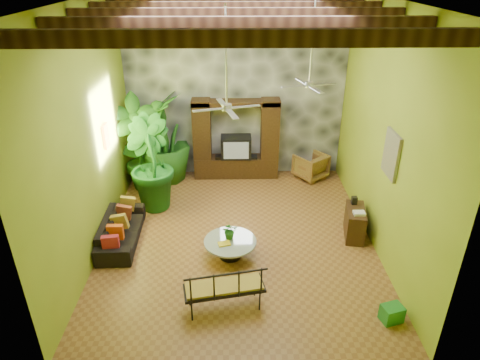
{
  "coord_description": "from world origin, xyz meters",
  "views": [
    {
      "loc": [
        -0.11,
        -8.08,
        5.64
      ],
      "look_at": [
        0.06,
        0.2,
        1.37
      ],
      "focal_mm": 32.0,
      "sensor_mm": 36.0,
      "label": 1
    }
  ],
  "objects_px": {
    "sofa": "(121,230)",
    "ceiling_fan_front": "(227,97)",
    "green_bin": "(392,313)",
    "tall_plant_c": "(164,138)",
    "ceiling_fan_back": "(310,75)",
    "entertainment_center": "(236,145)",
    "coffee_table": "(230,246)",
    "side_console": "(355,223)",
    "wicker_armchair": "(311,166)",
    "tall_plant_b": "(149,164)",
    "iron_bench": "(224,287)",
    "tall_plant_a": "(137,144)"
  },
  "relations": [
    {
      "from": "ceiling_fan_back",
      "to": "iron_bench",
      "type": "xyz_separation_m",
      "value": [
        -1.87,
        -3.49,
        -2.86
      ]
    },
    {
      "from": "green_bin",
      "to": "tall_plant_c",
      "type": "bearing_deg",
      "value": 129.78
    },
    {
      "from": "entertainment_center",
      "to": "wicker_armchair",
      "type": "relative_size",
      "value": 2.97
    },
    {
      "from": "sofa",
      "to": "ceiling_fan_front",
      "type": "bearing_deg",
      "value": -98.94
    },
    {
      "from": "wicker_armchair",
      "to": "coffee_table",
      "type": "height_order",
      "value": "wicker_armchair"
    },
    {
      "from": "ceiling_fan_back",
      "to": "side_console",
      "type": "xyz_separation_m",
      "value": [
        1.05,
        -1.19,
        -3.05
      ]
    },
    {
      "from": "tall_plant_b",
      "to": "entertainment_center",
      "type": "bearing_deg",
      "value": 37.52
    },
    {
      "from": "wicker_armchair",
      "to": "iron_bench",
      "type": "relative_size",
      "value": 0.54
    },
    {
      "from": "entertainment_center",
      "to": "iron_bench",
      "type": "distance_m",
      "value": 5.45
    },
    {
      "from": "ceiling_fan_front",
      "to": "side_console",
      "type": "xyz_separation_m",
      "value": [
        2.85,
        0.41,
        -3.05
      ]
    },
    {
      "from": "entertainment_center",
      "to": "side_console",
      "type": "relative_size",
      "value": 2.75
    },
    {
      "from": "ceiling_fan_front",
      "to": "tall_plant_b",
      "type": "distance_m",
      "value": 3.51
    },
    {
      "from": "coffee_table",
      "to": "tall_plant_a",
      "type": "bearing_deg",
      "value": 128.04
    },
    {
      "from": "wicker_armchair",
      "to": "side_console",
      "type": "height_order",
      "value": "wicker_armchair"
    },
    {
      "from": "ceiling_fan_front",
      "to": "tall_plant_c",
      "type": "bearing_deg",
      "value": 117.89
    },
    {
      "from": "entertainment_center",
      "to": "ceiling_fan_back",
      "type": "xyz_separation_m",
      "value": [
        1.6,
        -1.94,
        2.44
      ]
    },
    {
      "from": "green_bin",
      "to": "sofa",
      "type": "bearing_deg",
      "value": 154.54
    },
    {
      "from": "ceiling_fan_front",
      "to": "tall_plant_a",
      "type": "bearing_deg",
      "value": 130.56
    },
    {
      "from": "coffee_table",
      "to": "tall_plant_c",
      "type": "bearing_deg",
      "value": 116.29
    },
    {
      "from": "tall_plant_b",
      "to": "tall_plant_c",
      "type": "height_order",
      "value": "tall_plant_c"
    },
    {
      "from": "sofa",
      "to": "entertainment_center",
      "type": "bearing_deg",
      "value": -40.45
    },
    {
      "from": "entertainment_center",
      "to": "tall_plant_b",
      "type": "xyz_separation_m",
      "value": [
        -2.16,
        -1.66,
        0.22
      ]
    },
    {
      "from": "tall_plant_a",
      "to": "tall_plant_b",
      "type": "bearing_deg",
      "value": -64.21
    },
    {
      "from": "ceiling_fan_back",
      "to": "tall_plant_c",
      "type": "xyz_separation_m",
      "value": [
        -3.59,
        1.79,
        -2.14
      ]
    },
    {
      "from": "entertainment_center",
      "to": "coffee_table",
      "type": "height_order",
      "value": "entertainment_center"
    },
    {
      "from": "wicker_armchair",
      "to": "tall_plant_c",
      "type": "height_order",
      "value": "tall_plant_c"
    },
    {
      "from": "ceiling_fan_front",
      "to": "tall_plant_b",
      "type": "height_order",
      "value": "ceiling_fan_front"
    },
    {
      "from": "tall_plant_b",
      "to": "tall_plant_c",
      "type": "distance_m",
      "value": 1.52
    },
    {
      "from": "tall_plant_a",
      "to": "tall_plant_b",
      "type": "xyz_separation_m",
      "value": [
        0.45,
        -0.94,
        -0.13
      ]
    },
    {
      "from": "wicker_armchair",
      "to": "green_bin",
      "type": "relative_size",
      "value": 2.24
    },
    {
      "from": "entertainment_center",
      "to": "ceiling_fan_back",
      "type": "distance_m",
      "value": 3.5
    },
    {
      "from": "coffee_table",
      "to": "iron_bench",
      "type": "bearing_deg",
      "value": -93.76
    },
    {
      "from": "coffee_table",
      "to": "wicker_armchair",
      "type": "bearing_deg",
      "value": 57.93
    },
    {
      "from": "ceiling_fan_front",
      "to": "tall_plant_a",
      "type": "xyz_separation_m",
      "value": [
        -2.41,
        2.82,
        -2.09
      ]
    },
    {
      "from": "ceiling_fan_front",
      "to": "side_console",
      "type": "distance_m",
      "value": 4.2
    },
    {
      "from": "tall_plant_a",
      "to": "iron_bench",
      "type": "bearing_deg",
      "value": -63.59
    },
    {
      "from": "wicker_armchair",
      "to": "tall_plant_a",
      "type": "bearing_deg",
      "value": -30.35
    },
    {
      "from": "green_bin",
      "to": "side_console",
      "type": "bearing_deg",
      "value": 90.0
    },
    {
      "from": "ceiling_fan_front",
      "to": "iron_bench",
      "type": "distance_m",
      "value": 3.43
    },
    {
      "from": "tall_plant_c",
      "to": "green_bin",
      "type": "bearing_deg",
      "value": -50.22
    },
    {
      "from": "coffee_table",
      "to": "green_bin",
      "type": "height_order",
      "value": "coffee_table"
    },
    {
      "from": "ceiling_fan_front",
      "to": "iron_bench",
      "type": "relative_size",
      "value": 1.24
    },
    {
      "from": "sofa",
      "to": "wicker_armchair",
      "type": "xyz_separation_m",
      "value": [
        4.75,
        3.07,
        0.08
      ]
    },
    {
      "from": "coffee_table",
      "to": "side_console",
      "type": "height_order",
      "value": "side_console"
    },
    {
      "from": "entertainment_center",
      "to": "green_bin",
      "type": "relative_size",
      "value": 6.68
    },
    {
      "from": "ceiling_fan_back",
      "to": "entertainment_center",
      "type": "bearing_deg",
      "value": 129.57
    },
    {
      "from": "ceiling_fan_front",
      "to": "tall_plant_c",
      "type": "distance_m",
      "value": 4.39
    },
    {
      "from": "sofa",
      "to": "iron_bench",
      "type": "height_order",
      "value": "iron_bench"
    },
    {
      "from": "ceiling_fan_back",
      "to": "tall_plant_a",
      "type": "bearing_deg",
      "value": 163.87
    },
    {
      "from": "tall_plant_b",
      "to": "iron_bench",
      "type": "xyz_separation_m",
      "value": [
        1.89,
        -3.77,
        -0.64
      ]
    }
  ]
}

